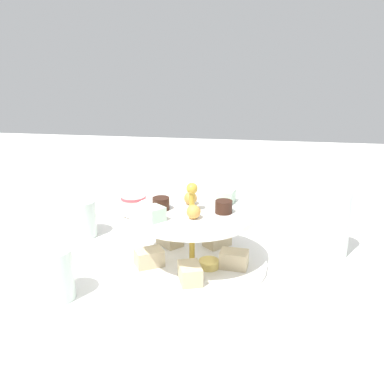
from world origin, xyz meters
The scene contains 8 objects.
ground_plane centered at (0.00, 0.00, 0.00)m, with size 2.40×2.40×0.00m, color white.
tiered_serving_stand centered at (0.00, 0.00, 0.05)m, with size 0.27×0.27×0.16m.
water_glass_tall_right centered at (0.25, 0.09, 0.07)m, with size 0.07×0.07×0.13m, color silver.
water_glass_short_left centered at (-0.25, 0.10, 0.04)m, with size 0.06×0.06×0.08m, color silver.
teacup_with_saucer centered at (-0.17, 0.22, 0.02)m, with size 0.09×0.09×0.05m.
butter_knife_left centered at (0.15, -0.28, 0.00)m, with size 0.17×0.01×0.00m, color silver.
butter_knife_right centered at (0.04, 0.32, 0.00)m, with size 0.17×0.01×0.00m, color silver.
water_glass_mid_back centered at (-0.19, -0.14, 0.04)m, with size 0.06×0.06×0.08m, color silver.
Camera 1 is at (0.11, -0.71, 0.37)m, focal length 40.66 mm.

